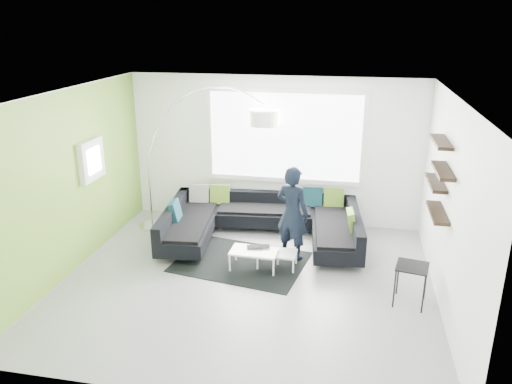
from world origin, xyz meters
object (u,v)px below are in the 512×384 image
(sectional_sofa, at_px, (262,225))
(person, at_px, (292,213))
(side_table, at_px, (410,285))
(coffee_table, at_px, (266,259))
(laptop, at_px, (258,248))
(arc_lamp, at_px, (147,160))

(sectional_sofa, distance_m, person, 0.91)
(sectional_sofa, bearing_deg, side_table, -39.63)
(side_table, bearing_deg, sectional_sofa, 146.27)
(coffee_table, height_order, laptop, laptop)
(person, bearing_deg, laptop, 66.45)
(coffee_table, relative_size, arc_lamp, 0.36)
(person, bearing_deg, arc_lamp, 8.20)
(coffee_table, distance_m, laptop, 0.21)
(sectional_sofa, bearing_deg, coffee_table, -81.99)
(arc_lamp, distance_m, person, 2.91)
(coffee_table, relative_size, side_table, 1.65)
(sectional_sofa, height_order, person, person)
(coffee_table, xyz_separation_m, person, (0.36, 0.44, 0.63))
(side_table, distance_m, laptop, 2.35)
(side_table, relative_size, laptop, 1.40)
(arc_lamp, bearing_deg, person, -28.70)
(sectional_sofa, relative_size, laptop, 8.65)
(coffee_table, xyz_separation_m, laptop, (-0.12, 0.00, 0.17))
(sectional_sofa, distance_m, coffee_table, 0.99)
(sectional_sofa, xyz_separation_m, laptop, (0.12, -0.95, 0.01))
(person, relative_size, laptop, 3.81)
(sectional_sofa, xyz_separation_m, side_table, (2.38, -1.59, -0.03))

